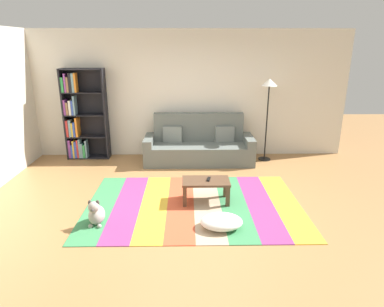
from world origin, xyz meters
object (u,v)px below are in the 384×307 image
object	(u,v)px
pouf	(221,222)
standing_lamp	(269,93)
couch	(199,146)
coffee_table	(206,184)
tv_remote	(209,179)
bookshelf	(80,117)
dog	(96,214)

from	to	relation	value
pouf	standing_lamp	bearing A→B (deg)	66.86
pouf	standing_lamp	xyz separation A→B (m)	(1.22, 2.86, 1.34)
couch	coffee_table	bearing A→B (deg)	-88.84
coffee_table	tv_remote	bearing A→B (deg)	24.38
tv_remote	bookshelf	bearing A→B (deg)	150.98
coffee_table	pouf	xyz separation A→B (m)	(0.17, -0.82, -0.20)
standing_lamp	tv_remote	distance (m)	2.65
couch	coffee_table	distance (m)	1.96
couch	pouf	size ratio (longest dim) A/B	3.94
coffee_table	pouf	size ratio (longest dim) A/B	1.29
standing_lamp	coffee_table	bearing A→B (deg)	-124.30
couch	pouf	distance (m)	2.80
couch	tv_remote	world-z (taller)	couch
coffee_table	tv_remote	distance (m)	0.09
bookshelf	dog	world-z (taller)	bookshelf
bookshelf	tv_remote	bearing A→B (deg)	-40.45
bookshelf	dog	bearing A→B (deg)	-70.94
pouf	tv_remote	xyz separation A→B (m)	(-0.12, 0.84, 0.28)
standing_lamp	tv_remote	world-z (taller)	standing_lamp
bookshelf	coffee_table	world-z (taller)	bookshelf
bookshelf	tv_remote	world-z (taller)	bookshelf
couch	bookshelf	world-z (taller)	bookshelf
standing_lamp	dog	bearing A→B (deg)	-137.34
couch	tv_remote	distance (m)	1.94
bookshelf	tv_remote	xyz separation A→B (m)	(2.61, -2.22, -0.52)
pouf	dog	size ratio (longest dim) A/B	1.44
couch	dog	world-z (taller)	couch
pouf	dog	distance (m)	1.73
dog	tv_remote	size ratio (longest dim) A/B	2.65
coffee_table	standing_lamp	size ratio (longest dim) A/B	0.43
bookshelf	pouf	bearing A→B (deg)	-48.28
couch	tv_remote	xyz separation A→B (m)	(0.08, -1.94, 0.04)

